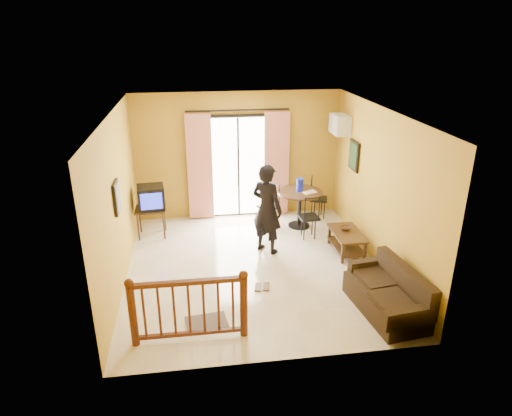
{
  "coord_description": "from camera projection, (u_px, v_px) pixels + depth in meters",
  "views": [
    {
      "loc": [
        -0.99,
        -7.21,
        4.1
      ],
      "look_at": [
        0.07,
        0.2,
        1.08
      ],
      "focal_mm": 32.0,
      "sensor_mm": 36.0,
      "label": 1
    }
  ],
  "objects": [
    {
      "name": "ground",
      "position": [
        254.0,
        267.0,
        8.28
      ],
      "size": [
        5.0,
        5.0,
        0.0
      ],
      "primitive_type": "plane",
      "color": "beige",
      "rests_on": "ground"
    },
    {
      "name": "sandals",
      "position": [
        262.0,
        287.0,
        7.63
      ],
      "size": [
        0.29,
        0.27,
        0.03
      ],
      "color": "#51311B",
      "rests_on": "ground"
    },
    {
      "name": "balcony_door",
      "position": [
        238.0,
        166.0,
        10.07
      ],
      "size": [
        2.25,
        0.14,
        2.46
      ],
      "color": "black",
      "rests_on": "ground"
    },
    {
      "name": "water_jug",
      "position": [
        300.0,
        185.0,
        9.64
      ],
      "size": [
        0.15,
        0.15,
        0.28
      ],
      "primitive_type": "cylinder",
      "color": "#1625CF",
      "rests_on": "dining_table"
    },
    {
      "name": "standing_person",
      "position": [
        267.0,
        209.0,
        8.57
      ],
      "size": [
        0.75,
        0.74,
        1.75
      ],
      "primitive_type": "imported",
      "rotation": [
        0.0,
        0.0,
        2.39
      ],
      "color": "black",
      "rests_on": "ground"
    },
    {
      "name": "serving_tray",
      "position": [
        310.0,
        192.0,
        9.6
      ],
      "size": [
        0.33,
        0.27,
        0.02
      ],
      "primitive_type": "cube",
      "rotation": [
        0.0,
        0.0,
        0.35
      ],
      "color": "silver",
      "rests_on": "dining_table"
    },
    {
      "name": "dining_chairs",
      "position": [
        298.0,
        226.0,
        9.95
      ],
      "size": [
        1.72,
        1.46,
        0.95
      ],
      "color": "black",
      "rests_on": "ground"
    },
    {
      "name": "television",
      "position": [
        151.0,
        197.0,
        9.21
      ],
      "size": [
        0.57,
        0.53,
        0.47
      ],
      "rotation": [
        0.0,
        0.0,
        0.1
      ],
      "color": "black",
      "rests_on": "tv_table"
    },
    {
      "name": "botanical_print",
      "position": [
        354.0,
        156.0,
        9.15
      ],
      "size": [
        0.05,
        0.5,
        0.6
      ],
      "color": "black",
      "rests_on": "room_shell"
    },
    {
      "name": "tv_table",
      "position": [
        151.0,
        212.0,
        9.33
      ],
      "size": [
        0.61,
        0.51,
        0.61
      ],
      "color": "black",
      "rests_on": "ground"
    },
    {
      "name": "room_shell",
      "position": [
        253.0,
        178.0,
        7.64
      ],
      "size": [
        5.0,
        5.0,
        5.0
      ],
      "color": "white",
      "rests_on": "ground"
    },
    {
      "name": "coffee_table",
      "position": [
        347.0,
        239.0,
        8.73
      ],
      "size": [
        0.53,
        0.95,
        0.42
      ],
      "color": "black",
      "rests_on": "ground"
    },
    {
      "name": "sofa",
      "position": [
        389.0,
        295.0,
        6.91
      ],
      "size": [
        0.9,
        1.65,
        0.75
      ],
      "rotation": [
        0.0,
        0.0,
        0.13
      ],
      "color": "black",
      "rests_on": "ground"
    },
    {
      "name": "bowl",
      "position": [
        345.0,
        228.0,
        8.77
      ],
      "size": [
        0.24,
        0.24,
        0.07
      ],
      "primitive_type": "imported",
      "rotation": [
        0.0,
        0.0,
        -0.14
      ],
      "color": "#51311B",
      "rests_on": "coffee_table"
    },
    {
      "name": "dining_table",
      "position": [
        300.0,
        199.0,
        9.73
      ],
      "size": [
        0.96,
        0.96,
        0.8
      ],
      "color": "black",
      "rests_on": "ground"
    },
    {
      "name": "air_conditioner",
      "position": [
        340.0,
        124.0,
        9.54
      ],
      "size": [
        0.31,
        0.6,
        0.4
      ],
      "color": "white",
      "rests_on": "room_shell"
    },
    {
      "name": "stair_balustrade",
      "position": [
        189.0,
        305.0,
        6.18
      ],
      "size": [
        1.63,
        0.13,
        1.04
      ],
      "color": "#471E0F",
      "rests_on": "ground"
    },
    {
      "name": "doormat",
      "position": [
        207.0,
        322.0,
        6.74
      ],
      "size": [
        0.65,
        0.47,
        0.02
      ],
      "primitive_type": "cube",
      "rotation": [
        0.0,
        0.0,
        0.13
      ],
      "color": "#534943",
      "rests_on": "ground"
    },
    {
      "name": "picture_left",
      "position": [
        117.0,
        197.0,
        7.23
      ],
      "size": [
        0.05,
        0.42,
        0.52
      ],
      "color": "black",
      "rests_on": "room_shell"
    }
  ]
}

